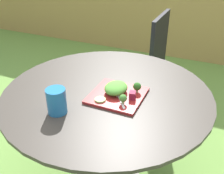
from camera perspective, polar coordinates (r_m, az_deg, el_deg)
The scene contains 11 objects.
bamboo_fence at distance 3.46m, azimuth 15.79°, elevation 17.16°, with size 8.00×0.08×1.42m, color #9E7F47.
patio_table at distance 1.48m, azimuth -1.00°, elevation -7.98°, with size 1.07×1.07×0.73m.
patio_chair at distance 2.24m, azimuth 7.10°, elevation 6.21°, with size 0.45×0.45×0.90m.
salad_plate at distance 1.31m, azimuth 1.12°, elevation -1.82°, with size 0.26×0.26×0.01m, color maroon.
drinking_glass at distance 1.20m, azimuth -11.84°, elevation -3.23°, with size 0.09×0.09×0.12m.
fork at distance 1.27m, azimuth 1.65°, elevation -2.39°, with size 0.10×0.14×0.00m.
lettuce_mound at distance 1.31m, azimuth 0.87°, elevation -0.21°, with size 0.11×0.13×0.05m, color #519338.
broccoli_floret_0 at distance 1.31m, azimuth 5.44°, elevation 0.06°, with size 0.04×0.04×0.05m.
broccoli_floret_1 at distance 1.22m, azimuth 2.41°, elevation -2.48°, with size 0.04×0.04×0.05m.
cucumber_slice_0 at distance 1.26m, azimuth -2.57°, elevation -2.73°, with size 0.05×0.05×0.01m, color #8EB766.
beet_chunk_0 at distance 1.26m, azimuth 4.43°, elevation -1.79°, with size 0.04×0.03×0.04m, color maroon.
Camera 1 is at (0.49, -1.05, 1.43)m, focal length 42.38 mm.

